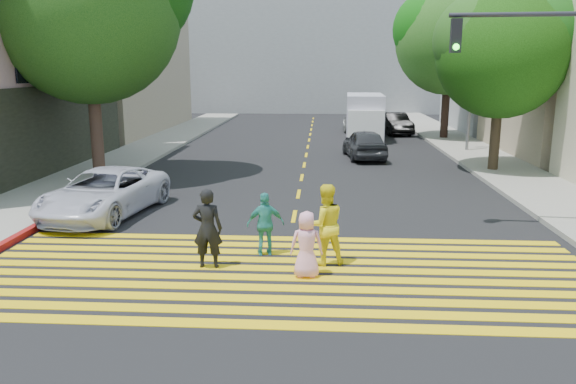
# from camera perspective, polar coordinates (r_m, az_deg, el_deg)

# --- Properties ---
(ground) EXTENTS (120.00, 120.00, 0.00)m
(ground) POSITION_cam_1_polar(r_m,az_deg,el_deg) (10.90, -0.98, -10.64)
(ground) COLOR black
(sidewalk_left) EXTENTS (3.00, 40.00, 0.15)m
(sidewalk_left) POSITION_cam_1_polar(r_m,az_deg,el_deg) (33.58, -12.64, 4.98)
(sidewalk_left) COLOR gray
(sidewalk_left) RESTS_ON ground
(sidewalk_right) EXTENTS (3.00, 60.00, 0.15)m
(sidewalk_right) POSITION_cam_1_polar(r_m,az_deg,el_deg) (26.49, 20.38, 2.56)
(sidewalk_right) COLOR gray
(sidewalk_right) RESTS_ON ground
(curb_red) EXTENTS (0.20, 8.00, 0.16)m
(curb_red) POSITION_cam_1_polar(r_m,az_deg,el_deg) (18.24, -21.57, -1.73)
(curb_red) COLOR maroon
(curb_red) RESTS_ON ground
(crosswalk) EXTENTS (13.40, 5.30, 0.01)m
(crosswalk) POSITION_cam_1_polar(r_m,az_deg,el_deg) (12.08, -0.51, -8.25)
(crosswalk) COLOR yellow
(crosswalk) RESTS_ON ground
(lane_line) EXTENTS (0.12, 34.40, 0.01)m
(lane_line) POSITION_cam_1_polar(r_m,az_deg,el_deg) (32.79, 2.09, 4.98)
(lane_line) COLOR yellow
(lane_line) RESTS_ON ground
(building_left_tan) EXTENTS (12.00, 16.00, 10.00)m
(building_left_tan) POSITION_cam_1_polar(r_m,az_deg,el_deg) (41.55, -20.87, 12.68)
(building_left_tan) COLOR tan
(building_left_tan) RESTS_ON ground
(building_right_grey) EXTENTS (10.00, 10.00, 10.00)m
(building_right_grey) POSITION_cam_1_polar(r_m,az_deg,el_deg) (42.45, 23.64, 12.43)
(building_right_grey) COLOR gray
(building_right_grey) RESTS_ON ground
(backdrop_block) EXTENTS (30.00, 8.00, 12.00)m
(backdrop_block) POSITION_cam_1_polar(r_m,az_deg,el_deg) (58.03, 2.80, 14.16)
(backdrop_block) COLOR gray
(backdrop_block) RESTS_ON ground
(tree_left) EXTENTS (8.27, 7.95, 9.99)m
(tree_left) POSITION_cam_1_polar(r_m,az_deg,el_deg) (23.32, -19.50, 17.84)
(tree_left) COLOR #472E22
(tree_left) RESTS_ON ground
(tree_right_near) EXTENTS (6.41, 6.07, 7.60)m
(tree_right_near) POSITION_cam_1_polar(r_m,az_deg,el_deg) (24.75, 21.10, 13.67)
(tree_right_near) COLOR #3A2B19
(tree_right_near) RESTS_ON ground
(tree_right_far) EXTENTS (7.72, 7.30, 9.20)m
(tree_right_far) POSITION_cam_1_polar(r_m,az_deg,el_deg) (35.57, 16.25, 15.11)
(tree_right_far) COLOR black
(tree_right_far) RESTS_ON ground
(pedestrian_man) EXTENTS (0.65, 0.43, 1.77)m
(pedestrian_man) POSITION_cam_1_polar(r_m,az_deg,el_deg) (12.29, -8.17, -3.69)
(pedestrian_man) COLOR black
(pedestrian_man) RESTS_ON ground
(pedestrian_woman) EXTENTS (1.04, 0.91, 1.82)m
(pedestrian_woman) POSITION_cam_1_polar(r_m,az_deg,el_deg) (12.41, 3.78, -3.31)
(pedestrian_woman) COLOR yellow
(pedestrian_woman) RESTS_ON ground
(pedestrian_child) EXTENTS (0.71, 0.48, 1.41)m
(pedestrian_child) POSITION_cam_1_polar(r_m,az_deg,el_deg) (11.68, 1.90, -5.36)
(pedestrian_child) COLOR #F7A4C3
(pedestrian_child) RESTS_ON ground
(pedestrian_extra) EXTENTS (0.93, 0.55, 1.49)m
(pedestrian_extra) POSITION_cam_1_polar(r_m,az_deg,el_deg) (13.05, -2.30, -3.27)
(pedestrian_extra) COLOR teal
(pedestrian_extra) RESTS_ON ground
(white_sedan) EXTENTS (2.99, 5.21, 1.37)m
(white_sedan) POSITION_cam_1_polar(r_m,az_deg,el_deg) (17.42, -18.16, -0.07)
(white_sedan) COLOR silver
(white_sedan) RESTS_ON ground
(dark_car_near) EXTENTS (2.13, 4.34, 1.42)m
(dark_car_near) POSITION_cam_1_polar(r_m,az_deg,el_deg) (27.38, 7.78, 4.87)
(dark_car_near) COLOR #27282C
(dark_car_near) RESTS_ON ground
(silver_car) EXTENTS (1.84, 4.27, 1.23)m
(silver_car) POSITION_cam_1_polar(r_m,az_deg,el_deg) (39.43, 6.89, 7.05)
(silver_car) COLOR #ADADAD
(silver_car) RESTS_ON ground
(dark_car_parked) EXTENTS (2.13, 4.47, 1.41)m
(dark_car_parked) POSITION_cam_1_polar(r_m,az_deg,el_deg) (38.04, 10.78, 6.87)
(dark_car_parked) COLOR black
(dark_car_parked) RESTS_ON ground
(white_van) EXTENTS (2.39, 5.83, 2.71)m
(white_van) POSITION_cam_1_polar(r_m,az_deg,el_deg) (34.88, 7.79, 7.44)
(white_van) COLOR silver
(white_van) RESTS_ON ground
(traffic_signal) EXTENTS (4.07, 0.48, 5.98)m
(traffic_signal) POSITION_cam_1_polar(r_m,az_deg,el_deg) (15.89, 26.13, 9.74)
(traffic_signal) COLOR #26252D
(traffic_signal) RESTS_ON ground
(street_lamp) EXTENTS (1.93, 0.67, 8.62)m
(street_lamp) POSITION_cam_1_polar(r_m,az_deg,el_deg) (30.13, 17.99, 13.16)
(street_lamp) COLOR slate
(street_lamp) RESTS_ON ground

